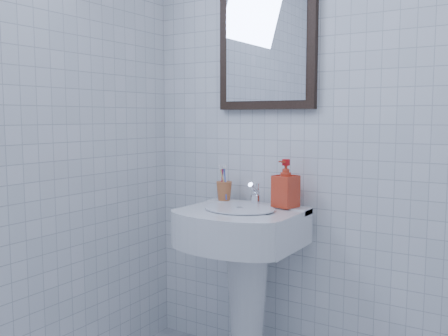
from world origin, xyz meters
The scene contains 6 objects.
wall_back centered at (0.00, 1.20, 1.25)m, with size 2.20×0.02×2.50m, color white.
washbasin centered at (-0.47, 0.98, 0.54)m, with size 0.52×0.38×0.80m.
faucet centered at (-0.47, 1.08, 0.84)m, with size 0.04×0.10×0.11m.
toothbrush_cup centered at (-0.65, 1.10, 0.84)m, with size 0.08×0.08×0.09m, color #B56134, non-canonical shape.
soap_dispenser centered at (-0.31, 1.09, 0.90)m, with size 0.10×0.10×0.21m, color red.
wall_mirror centered at (-0.47, 1.18, 1.55)m, with size 0.50×0.04×0.62m.
Camera 1 is at (0.64, -0.95, 1.20)m, focal length 40.00 mm.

